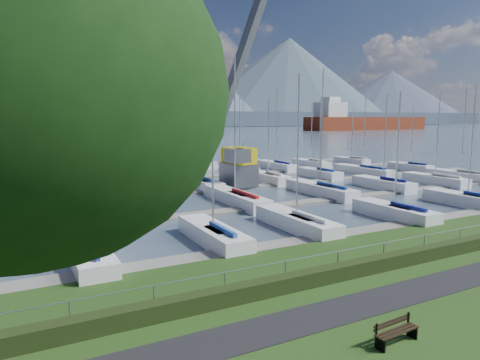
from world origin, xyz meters
TOP-DOWN VIEW (x-y plane):
  - path at (0.00, -3.00)m, footprint 160.00×2.00m
  - water at (0.00, 260.00)m, footprint 800.00×540.00m
  - hedge at (0.00, -0.40)m, footprint 80.00×0.70m
  - fence at (0.00, 0.00)m, footprint 80.00×0.04m
  - foothill at (0.00, 330.00)m, footprint 900.00×80.00m
  - mountains at (7.35, 404.62)m, footprint 1190.00×360.00m
  - docks at (0.00, 26.00)m, footprint 90.00×41.60m
  - bench_left at (-3.41, -5.75)m, footprint 1.82×0.53m
  - crane at (7.97, 27.83)m, footprint 6.14×13.23m
  - cargo_ship_mid at (28.03, 214.70)m, footprint 110.61×23.22m
  - cargo_ship_east at (174.30, 183.90)m, footprint 84.14×19.38m
  - sailboat_fleet at (-2.27, 29.82)m, footprint 75.68×49.15m

SIDE VIEW (x-z plane):
  - water at x=0.00m, z-range -0.50..-0.30m
  - docks at x=0.00m, z-range -0.34..-0.09m
  - path at x=0.00m, z-range -0.01..0.03m
  - hedge at x=0.00m, z-range 0.00..0.70m
  - bench_left at x=-3.41m, z-range -0.01..0.84m
  - fence at x=0.00m, z-range 1.18..1.22m
  - cargo_ship_mid at x=28.03m, z-range -7.30..14.20m
  - cargo_ship_east at x=174.30m, z-range -7.04..14.46m
  - crane at x=7.97m, z-range -5.85..16.50m
  - sailboat_fleet at x=-2.27m, z-range -1.43..12.18m
  - foothill at x=0.00m, z-range 0.00..12.00m
  - mountains at x=7.35m, z-range -10.82..104.18m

